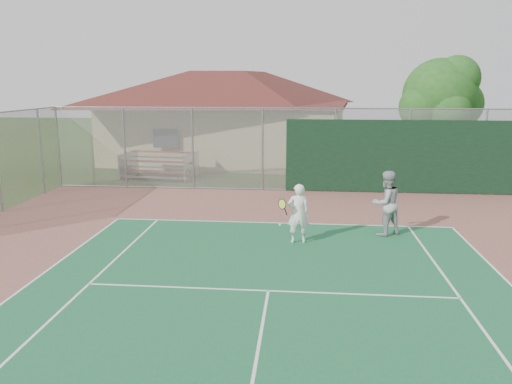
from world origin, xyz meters
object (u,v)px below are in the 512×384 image
clubhouse (229,107)px  bleachers (160,165)px  player_white_front (298,214)px  tree (442,98)px  player_grey_back (386,204)px

clubhouse → bleachers: (-2.53, -6.13, -2.47)m
clubhouse → player_white_front: 16.36m
tree → player_white_front: (-6.70, -11.35, -2.95)m
tree → player_grey_back: (-4.09, -10.33, -2.83)m
player_grey_back → clubhouse: bearing=-94.3°
bleachers → player_white_front: bearing=-47.2°
bleachers → player_grey_back: size_ratio=1.76×
bleachers → tree: (13.49, 1.85, 3.16)m
tree → player_grey_back: 11.47m
player_white_front → bleachers: bearing=-59.4°
bleachers → tree: bearing=15.0°
bleachers → player_grey_back: 12.67m
bleachers → player_grey_back: bearing=-34.9°
bleachers → player_grey_back: player_grey_back is taller
clubhouse → bleachers: bearing=-106.4°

